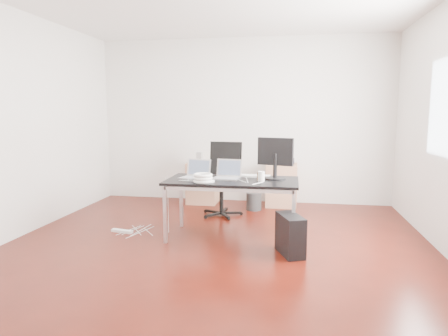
% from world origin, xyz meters
% --- Properties ---
extents(room_shell, '(5.00, 5.00, 5.00)m').
position_xyz_m(room_shell, '(0.04, 0.00, 1.40)').
color(room_shell, '#370C06').
rests_on(room_shell, ground).
extents(desk, '(1.60, 0.80, 0.73)m').
position_xyz_m(desk, '(0.13, 0.40, 0.68)').
color(desk, black).
rests_on(desk, ground).
extents(office_chair, '(0.52, 0.54, 1.08)m').
position_xyz_m(office_chair, '(-0.18, 1.50, 0.61)').
color(office_chair, black).
rests_on(office_chair, ground).
extents(filing_cabinet_left, '(0.50, 0.50, 0.70)m').
position_xyz_m(filing_cabinet_left, '(-0.65, 2.23, 0.35)').
color(filing_cabinet_left, '#AE7757').
rests_on(filing_cabinet_left, ground).
extents(filing_cabinet_right, '(0.50, 0.50, 0.70)m').
position_xyz_m(filing_cabinet_right, '(0.68, 2.23, 0.35)').
color(filing_cabinet_right, '#AE7757').
rests_on(filing_cabinet_right, ground).
extents(pc_tower, '(0.35, 0.49, 0.44)m').
position_xyz_m(pc_tower, '(0.85, -0.09, 0.22)').
color(pc_tower, black).
rests_on(pc_tower, ground).
extents(wastebasket, '(0.25, 0.25, 0.28)m').
position_xyz_m(wastebasket, '(0.26, 1.85, 0.14)').
color(wastebasket, black).
rests_on(wastebasket, ground).
extents(power_strip, '(0.31, 0.12, 0.04)m').
position_xyz_m(power_strip, '(-1.31, 0.35, 0.02)').
color(power_strip, white).
rests_on(power_strip, ground).
extents(laptop_left, '(0.39, 0.33, 0.23)m').
position_xyz_m(laptop_left, '(-0.34, 0.44, 0.79)').
color(laptop_left, silver).
rests_on(laptop_left, desk).
extents(laptop_right, '(0.37, 0.30, 0.23)m').
position_xyz_m(laptop_right, '(0.06, 0.47, 0.79)').
color(laptop_right, silver).
rests_on(laptop_right, desk).
extents(monitor, '(0.45, 0.26, 0.51)m').
position_xyz_m(monitor, '(0.64, 0.54, 1.01)').
color(monitor, black).
rests_on(monitor, desk).
extents(keyboard, '(0.45, 0.16, 0.02)m').
position_xyz_m(keyboard, '(0.35, 0.67, 0.74)').
color(keyboard, white).
rests_on(keyboard, desk).
extents(cup_white, '(0.09, 0.09, 0.12)m').
position_xyz_m(cup_white, '(0.49, 0.34, 0.79)').
color(cup_white, white).
rests_on(cup_white, desk).
extents(cup_brown, '(0.08, 0.08, 0.10)m').
position_xyz_m(cup_brown, '(0.47, 0.39, 0.78)').
color(cup_brown, brown).
rests_on(cup_brown, desk).
extents(cable_coil, '(0.24, 0.24, 0.11)m').
position_xyz_m(cable_coil, '(-0.18, 0.14, 0.78)').
color(cable_coil, white).
rests_on(cable_coil, desk).
extents(power_adapter, '(0.09, 0.09, 0.03)m').
position_xyz_m(power_adapter, '(-0.10, 0.16, 0.74)').
color(power_adapter, white).
rests_on(power_adapter, desk).
extents(speaker, '(0.10, 0.09, 0.18)m').
position_xyz_m(speaker, '(-0.70, 2.17, 0.79)').
color(speaker, '#9E9E9E').
rests_on(speaker, filing_cabinet_left).
extents(navy_garment, '(0.32, 0.26, 0.09)m').
position_xyz_m(navy_garment, '(0.73, 2.25, 0.74)').
color(navy_garment, black).
rests_on(navy_garment, filing_cabinet_right).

